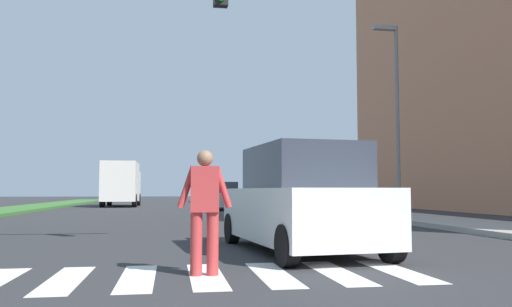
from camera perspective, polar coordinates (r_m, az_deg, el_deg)
The scene contains 9 objects.
ground_plane at distance 30.31m, azimuth -9.30°, elevation -6.16°, with size 140.00×140.00×0.00m, color #2D2D30.
crosswalk at distance 7.16m, azimuth -9.14°, elevation -13.16°, with size 6.75×2.20×0.01m.
median_strip at distance 29.57m, azimuth -26.20°, elevation -5.71°, with size 2.95×64.00×0.15m, color #386B2D.
sidewalk_right at distance 29.79m, azimuth 8.84°, elevation -6.06°, with size 3.00×64.00×0.15m, color #9E9991.
street_lamp_right at distance 21.24m, azimuth 14.96°, elevation 5.44°, with size 1.02×0.24×7.50m.
pedestrian_performer at distance 7.12m, azimuth -5.63°, elevation -5.73°, with size 0.75×0.26×1.69m.
suv_crossing at distance 9.83m, azimuth 4.85°, elevation -5.28°, with size 2.42×4.78×1.97m.
sedan_midblock at distance 31.30m, azimuth -3.55°, elevation -4.74°, with size 1.80×4.44×1.64m.
truck_box_delivery at distance 38.26m, azimuth -14.50°, elevation -3.19°, with size 2.40×6.20×3.10m.
Camera 1 is at (-0.04, -0.29, 1.14)m, focal length 36.58 mm.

